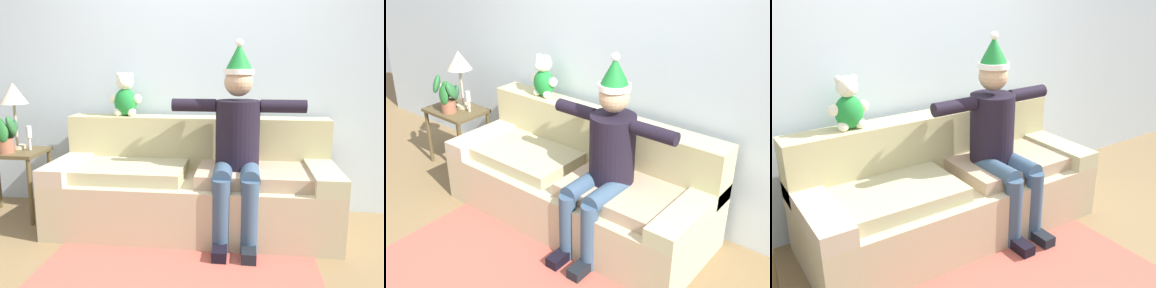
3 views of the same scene
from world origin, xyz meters
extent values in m
cube|color=silver|center=(0.00, 1.55, 1.35)|extent=(7.00, 0.10, 2.70)
cube|color=#BEAF89|center=(0.00, 0.98, 0.21)|extent=(2.24, 0.89, 0.43)
cube|color=#C4B985|center=(0.00, 1.30, 0.65)|extent=(2.24, 0.24, 0.44)
cube|color=#C3B298|center=(-1.01, 0.98, 0.49)|extent=(0.22, 0.89, 0.13)
cube|color=#B8BA8E|center=(1.01, 0.98, 0.49)|extent=(0.22, 0.89, 0.13)
cube|color=tan|center=(-0.50, 0.93, 0.48)|extent=(0.89, 0.62, 0.10)
cube|color=tan|center=(0.50, 0.93, 0.48)|extent=(0.89, 0.62, 0.10)
cylinder|color=black|center=(0.36, 0.96, 0.79)|extent=(0.34, 0.34, 0.52)
sphere|color=tan|center=(0.36, 0.96, 1.19)|extent=(0.22, 0.22, 0.22)
cylinder|color=white|center=(0.36, 0.96, 1.27)|extent=(0.23, 0.23, 0.04)
cone|color=#1A752E|center=(0.36, 0.96, 1.38)|extent=(0.21, 0.21, 0.20)
sphere|color=white|center=(0.36, 0.96, 1.48)|extent=(0.06, 0.06, 0.06)
cylinder|color=#38506A|center=(0.26, 0.76, 0.53)|extent=(0.14, 0.40, 0.14)
cylinder|color=#38506A|center=(0.26, 0.56, 0.26)|extent=(0.13, 0.13, 0.53)
cube|color=black|center=(0.26, 0.48, 0.04)|extent=(0.10, 0.24, 0.08)
cylinder|color=#38506A|center=(0.46, 0.76, 0.53)|extent=(0.14, 0.40, 0.14)
cylinder|color=#38506A|center=(0.46, 0.56, 0.26)|extent=(0.13, 0.13, 0.53)
cube|color=black|center=(0.46, 0.48, 0.04)|extent=(0.10, 0.24, 0.08)
cylinder|color=black|center=(0.02, 0.96, 1.01)|extent=(0.34, 0.10, 0.10)
cylinder|color=black|center=(0.70, 0.96, 1.01)|extent=(0.34, 0.10, 0.10)
ellipsoid|color=#208836|center=(-0.63, 1.30, 0.99)|extent=(0.20, 0.16, 0.24)
sphere|color=white|center=(-0.63, 1.30, 1.17)|extent=(0.15, 0.15, 0.15)
sphere|color=white|center=(-0.63, 1.24, 1.16)|extent=(0.07, 0.07, 0.07)
sphere|color=white|center=(-0.68, 1.30, 1.23)|extent=(0.05, 0.05, 0.05)
sphere|color=white|center=(-0.58, 1.30, 1.23)|extent=(0.05, 0.05, 0.05)
sphere|color=white|center=(-0.73, 1.30, 1.02)|extent=(0.08, 0.08, 0.08)
sphere|color=white|center=(-0.69, 1.27, 0.91)|extent=(0.08, 0.08, 0.08)
sphere|color=white|center=(-0.52, 1.30, 1.02)|extent=(0.08, 0.08, 0.08)
sphere|color=white|center=(-0.57, 1.27, 0.91)|extent=(0.08, 0.08, 0.08)
cylinder|color=brown|center=(-1.33, 0.85, 0.28)|extent=(0.04, 0.04, 0.56)
camera|label=1|loc=(0.40, -2.17, 1.33)|focal=38.09mm
camera|label=2|loc=(2.14, -1.66, 2.36)|focal=44.88mm
camera|label=3|loc=(-1.59, -1.54, 1.85)|focal=40.80mm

